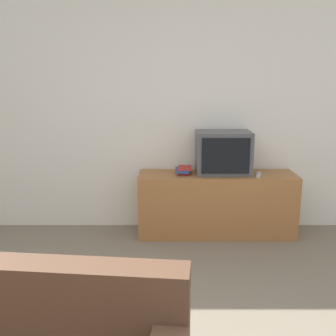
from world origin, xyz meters
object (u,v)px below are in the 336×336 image
object	(u,v)px
tv_stand	(215,204)
book_stack	(182,170)
television	(222,152)
remote_on_stand	(257,175)

from	to	relation	value
tv_stand	book_stack	xyz separation A→B (m)	(-0.34, 0.01, 0.36)
book_stack	television	bearing A→B (deg)	3.67
book_stack	tv_stand	bearing A→B (deg)	-0.97
tv_stand	book_stack	size ratio (longest dim) A/B	7.17
tv_stand	television	world-z (taller)	television
tv_stand	remote_on_stand	size ratio (longest dim) A/B	9.14
television	book_stack	distance (m)	0.44
television	book_stack	size ratio (longest dim) A/B	2.46
tv_stand	television	xyz separation A→B (m)	(0.06, 0.03, 0.53)
remote_on_stand	book_stack	bearing A→B (deg)	173.13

